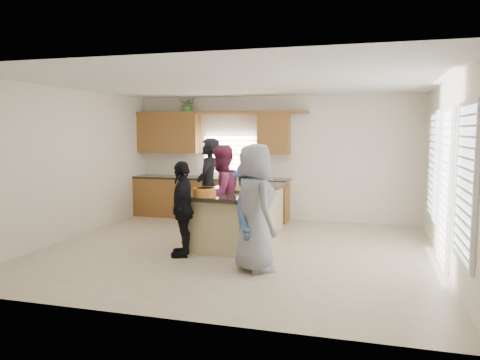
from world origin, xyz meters
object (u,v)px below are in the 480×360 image
(woman_right_front, at_px, (255,208))
(woman_right_back, at_px, (251,214))
(island, at_px, (239,215))
(salad_bowl, at_px, (205,192))
(woman_left_back, at_px, (208,186))
(woman_left_front, at_px, (183,209))
(woman_left_mid, at_px, (221,195))

(woman_right_front, bearing_deg, woman_right_back, -8.29)
(island, distance_m, woman_right_back, 1.76)
(salad_bowl, bearing_deg, woman_left_back, 107.51)
(woman_left_front, distance_m, woman_right_back, 1.21)
(island, relative_size, salad_bowl, 7.63)
(woman_left_front, distance_m, woman_right_front, 1.39)
(woman_left_front, bearing_deg, woman_left_back, 170.13)
(woman_left_front, relative_size, woman_right_back, 0.98)
(woman_right_back, distance_m, woman_right_front, 0.28)
(island, xyz_separation_m, woman_right_front, (0.76, -1.82, 0.47))
(woman_right_front, bearing_deg, woman_left_front, 34.62)
(salad_bowl, relative_size, woman_left_mid, 0.21)
(woman_left_back, bearing_deg, woman_left_mid, 29.89)
(woman_right_front, bearing_deg, woman_left_mid, -1.69)
(island, relative_size, woman_right_front, 1.51)
(salad_bowl, bearing_deg, woman_right_front, -33.19)
(woman_right_back, height_order, woman_right_front, woman_right_front)
(island, relative_size, woman_left_back, 1.48)
(salad_bowl, height_order, woman_left_front, woman_left_front)
(island, bearing_deg, woman_right_front, -62.82)
(salad_bowl, distance_m, woman_left_front, 0.45)
(woman_left_back, xyz_separation_m, woman_right_front, (1.47, -2.14, -0.02))
(island, height_order, woman_left_mid, woman_left_mid)
(salad_bowl, xyz_separation_m, woman_right_back, (0.89, -0.44, -0.24))
(woman_left_front, bearing_deg, woman_right_back, 63.47)
(woman_left_back, relative_size, woman_left_mid, 1.06)
(woman_left_mid, distance_m, woman_right_front, 1.69)
(woman_left_back, xyz_separation_m, woman_left_front, (0.17, -1.69, -0.17))
(woman_left_back, height_order, woman_right_front, woman_left_back)
(woman_left_back, distance_m, woman_left_front, 1.71)
(island, bearing_deg, salad_bowl, -97.31)
(woman_right_front, bearing_deg, salad_bowl, 20.36)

